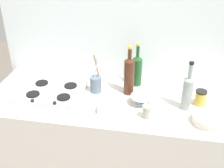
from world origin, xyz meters
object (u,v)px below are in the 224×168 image
(wine_bottle_mid_left, at_px, (137,70))
(condiment_jar_front, at_px, (147,112))
(stovetop_hob, at_px, (52,92))
(utensil_crock, at_px, (96,84))
(butter_dish, at_px, (111,108))
(mixing_bowl, at_px, (142,100))
(plate_stack, at_px, (209,120))
(wine_bottle_leftmost, at_px, (187,92))
(condiment_jar_rear, at_px, (200,98))
(wine_bottle_mid_right, at_px, (129,75))

(wine_bottle_mid_left, xyz_separation_m, condiment_jar_front, (0.11, -0.42, -0.08))
(stovetop_hob, relative_size, utensil_crock, 1.55)
(butter_dish, bearing_deg, mixing_bowl, 35.67)
(plate_stack, height_order, wine_bottle_mid_left, wine_bottle_mid_left)
(wine_bottle_leftmost, bearing_deg, condiment_jar_rear, 31.66)
(plate_stack, height_order, condiment_jar_rear, condiment_jar_rear)
(utensil_crock, relative_size, condiment_jar_front, 3.28)
(wine_bottle_leftmost, xyz_separation_m, condiment_jar_rear, (0.10, 0.06, -0.08))
(stovetop_hob, bearing_deg, condiment_jar_front, -14.14)
(condiment_jar_rear, bearing_deg, wine_bottle_leftmost, -148.34)
(butter_dish, distance_m, utensil_crock, 0.29)
(stovetop_hob, bearing_deg, mixing_bowl, -2.07)
(wine_bottle_mid_right, xyz_separation_m, butter_dish, (-0.08, -0.27, -0.12))
(stovetop_hob, height_order, utensil_crock, utensil_crock)
(wine_bottle_mid_right, height_order, mixing_bowl, wine_bottle_mid_right)
(wine_bottle_leftmost, bearing_deg, stovetop_hob, 178.51)
(wine_bottle_mid_right, bearing_deg, wine_bottle_leftmost, -17.62)
(condiment_jar_front, bearing_deg, stovetop_hob, 165.86)
(mixing_bowl, bearing_deg, plate_stack, -18.59)
(stovetop_hob, height_order, wine_bottle_mid_left, wine_bottle_mid_left)
(wine_bottle_mid_left, bearing_deg, condiment_jar_rear, -24.01)
(mixing_bowl, height_order, condiment_jar_front, condiment_jar_front)
(wine_bottle_leftmost, bearing_deg, mixing_bowl, 179.84)
(stovetop_hob, distance_m, wine_bottle_leftmost, 0.96)
(wine_bottle_mid_right, relative_size, mixing_bowl, 2.25)
(butter_dish, height_order, condiment_jar_front, condiment_jar_front)
(wine_bottle_mid_left, height_order, condiment_jar_front, wine_bottle_mid_left)
(plate_stack, bearing_deg, stovetop_hob, 171.20)
(wine_bottle_mid_left, bearing_deg, stovetop_hob, -157.91)
(stovetop_hob, relative_size, wine_bottle_leftmost, 1.32)
(plate_stack, relative_size, butter_dish, 1.34)
(stovetop_hob, xyz_separation_m, wine_bottle_mid_right, (0.55, 0.10, 0.14))
(condiment_jar_rear, bearing_deg, butter_dish, -161.09)
(mixing_bowl, bearing_deg, wine_bottle_mid_right, 131.17)
(plate_stack, bearing_deg, condiment_jar_front, -178.90)
(wine_bottle_leftmost, relative_size, wine_bottle_mid_right, 0.94)
(stovetop_hob, distance_m, wine_bottle_mid_right, 0.58)
(butter_dish, bearing_deg, condiment_jar_rear, 18.91)
(stovetop_hob, relative_size, plate_stack, 2.14)
(stovetop_hob, bearing_deg, utensil_crock, 14.79)
(stovetop_hob, bearing_deg, butter_dish, -19.36)
(condiment_jar_rear, bearing_deg, wine_bottle_mid_right, 172.48)
(utensil_crock, bearing_deg, stovetop_hob, -165.21)
(plate_stack, height_order, wine_bottle_leftmost, wine_bottle_leftmost)
(wine_bottle_mid_left, relative_size, condiment_jar_front, 3.76)
(butter_dish, xyz_separation_m, condiment_jar_front, (0.24, -0.01, 0.01))
(stovetop_hob, distance_m, butter_dish, 0.50)
(utensil_crock, xyz_separation_m, condiment_jar_front, (0.39, -0.26, -0.02))
(mixing_bowl, distance_m, utensil_crock, 0.37)
(condiment_jar_front, bearing_deg, plate_stack, 1.10)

